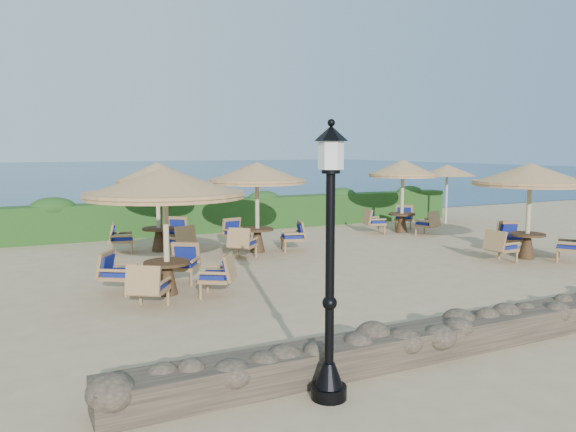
# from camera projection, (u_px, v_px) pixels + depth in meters

# --- Properties ---
(ground) EXTENTS (120.00, 120.00, 0.00)m
(ground) POSITION_uv_depth(u_px,v_px,m) (355.00, 263.00, 15.04)
(ground) COLOR tan
(ground) RESTS_ON ground
(sea) EXTENTS (160.00, 160.00, 0.00)m
(sea) POSITION_uv_depth(u_px,v_px,m) (77.00, 171.00, 77.38)
(sea) COLOR #0B284B
(sea) RESTS_ON ground
(hedge) EXTENTS (18.00, 0.90, 1.20)m
(hedge) POSITION_uv_depth(u_px,v_px,m) (252.00, 213.00, 21.38)
(hedge) COLOR #1A3D13
(hedge) RESTS_ON ground
(stone_wall) EXTENTS (15.00, 0.65, 0.44)m
(stone_wall) POSITION_uv_depth(u_px,v_px,m) (556.00, 316.00, 9.50)
(stone_wall) COLOR brown
(stone_wall) RESTS_ON ground
(lamp_post) EXTENTS (0.44, 0.44, 3.31)m
(lamp_post) POSITION_uv_depth(u_px,v_px,m) (330.00, 274.00, 6.70)
(lamp_post) COLOR black
(lamp_post) RESTS_ON ground
(extra_parasol) EXTENTS (2.30, 2.30, 2.41)m
(extra_parasol) POSITION_uv_depth(u_px,v_px,m) (447.00, 170.00, 22.84)
(extra_parasol) COLOR #C8B98D
(extra_parasol) RESTS_ON ground
(cafe_set_0) EXTENTS (3.31, 3.31, 2.65)m
(cafe_set_0) POSITION_uv_depth(u_px,v_px,m) (165.00, 203.00, 11.55)
(cafe_set_0) COLOR #C8B98D
(cafe_set_0) RESTS_ON ground
(cafe_set_1) EXTENTS (3.11, 3.11, 2.65)m
(cafe_set_1) POSITION_uv_depth(u_px,v_px,m) (530.00, 188.00, 15.42)
(cafe_set_1) COLOR #C8B98D
(cafe_set_1) RESTS_ON ground
(cafe_set_2) EXTENTS (2.63, 2.73, 2.65)m
(cafe_set_2) POSITION_uv_depth(u_px,v_px,m) (158.00, 191.00, 16.56)
(cafe_set_2) COLOR #C8B98D
(cafe_set_2) RESTS_ON ground
(cafe_set_3) EXTENTS (2.88, 2.88, 2.65)m
(cafe_set_3) POSITION_uv_depth(u_px,v_px,m) (257.00, 187.00, 16.43)
(cafe_set_3) COLOR #C8B98D
(cafe_set_3) RESTS_ON ground
(cafe_set_4) EXTENTS (2.68, 2.71, 2.65)m
(cafe_set_4) POSITION_uv_depth(u_px,v_px,m) (403.00, 183.00, 20.30)
(cafe_set_4) COLOR #C8B98D
(cafe_set_4) RESTS_ON ground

